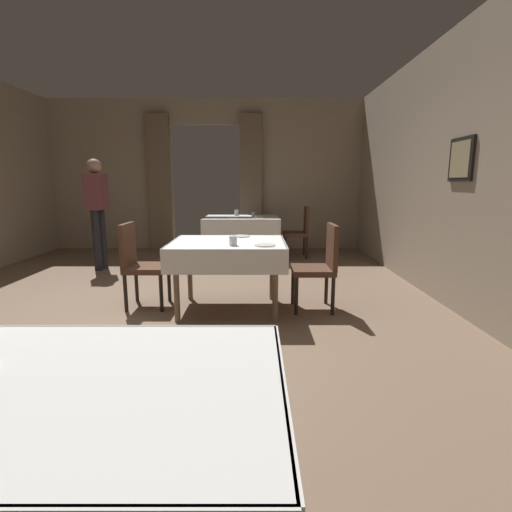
{
  "coord_description": "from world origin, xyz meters",
  "views": [
    {
      "loc": [
        1.02,
        -3.85,
        1.36
      ],
      "look_at": [
        1.02,
        0.15,
        0.6
      ],
      "focal_mm": 26.99,
      "sensor_mm": 36.0,
      "label": 1
    }
  ],
  "objects": [
    {
      "name": "ground",
      "position": [
        0.0,
        0.0,
        0.0
      ],
      "size": [
        10.08,
        10.08,
        0.0
      ],
      "primitive_type": "plane",
      "color": "#7A604C"
    },
    {
      "name": "wall_right",
      "position": [
        3.2,
        -0.0,
        1.5
      ],
      "size": [
        0.16,
        8.4,
        3.0
      ],
      "color": "gray",
      "rests_on": "ground"
    },
    {
      "name": "wall_back",
      "position": [
        0.0,
        4.18,
        1.52
      ],
      "size": [
        6.4,
        0.27,
        3.0
      ],
      "color": "gray",
      "rests_on": "ground"
    },
    {
      "name": "dining_table_near",
      "position": [
        0.35,
        -2.75,
        0.65
      ],
      "size": [
        1.54,
        0.96,
        0.75
      ],
      "color": "#7A604C",
      "rests_on": "ground"
    },
    {
      "name": "dining_table_mid",
      "position": [
        0.73,
        0.17,
        0.66
      ],
      "size": [
        1.2,
        1.0,
        0.75
      ],
      "color": "#7A604C",
      "rests_on": "ground"
    },
    {
      "name": "dining_table_far",
      "position": [
        0.76,
        3.14,
        0.65
      ],
      "size": [
        1.36,
        1.02,
        0.75
      ],
      "color": "#7A604C",
      "rests_on": "ground"
    },
    {
      "name": "chair_mid_right",
      "position": [
        1.71,
        0.18,
        0.52
      ],
      "size": [
        0.44,
        0.44,
        0.93
      ],
      "color": "black",
      "rests_on": "ground"
    },
    {
      "name": "chair_mid_left",
      "position": [
        -0.26,
        0.28,
        0.52
      ],
      "size": [
        0.45,
        0.44,
        0.93
      ],
      "color": "black",
      "rests_on": "ground"
    },
    {
      "name": "chair_far_right",
      "position": [
        1.83,
        3.19,
        0.52
      ],
      "size": [
        0.44,
        0.44,
        0.93
      ],
      "color": "black",
      "rests_on": "ground"
    },
    {
      "name": "plate_mid_a",
      "position": [
        0.85,
        0.53,
        0.76
      ],
      "size": [
        0.2,
        0.2,
        0.01
      ],
      "primitive_type": "cylinder",
      "color": "white",
      "rests_on": "dining_table_mid"
    },
    {
      "name": "plate_mid_b",
      "position": [
        1.11,
        -0.12,
        0.76
      ],
      "size": [
        0.2,
        0.2,
        0.01
      ],
      "primitive_type": "cylinder",
      "color": "white",
      "rests_on": "dining_table_mid"
    },
    {
      "name": "glass_mid_c",
      "position": [
        0.8,
        -0.11,
        0.8
      ],
      "size": [
        0.08,
        0.08,
        0.09
      ],
      "primitive_type": "cylinder",
      "color": "silver",
      "rests_on": "dining_table_mid"
    },
    {
      "name": "glass_far_a",
      "position": [
        0.65,
        3.48,
        0.8
      ],
      "size": [
        0.08,
        0.08,
        0.11
      ],
      "primitive_type": "cylinder",
      "color": "silver",
      "rests_on": "dining_table_far"
    },
    {
      "name": "glass_far_b",
      "position": [
        0.97,
        3.21,
        0.8
      ],
      "size": [
        0.07,
        0.07,
        0.09
      ],
      "primitive_type": "cylinder",
      "color": "silver",
      "rests_on": "dining_table_far"
    },
    {
      "name": "plate_far_c",
      "position": [
        1.06,
        2.79,
        0.76
      ],
      "size": [
        0.18,
        0.18,
        0.01
      ],
      "primitive_type": "cylinder",
      "color": "white",
      "rests_on": "dining_table_far"
    },
    {
      "name": "plate_far_d",
      "position": [
        0.62,
        2.95,
        0.76
      ],
      "size": [
        0.2,
        0.2,
        0.01
      ],
      "primitive_type": "cylinder",
      "color": "white",
      "rests_on": "dining_table_far"
    },
    {
      "name": "person_waiter_by_doorway",
      "position": [
        -1.45,
        2.16,
        1.02
      ],
      "size": [
        0.25,
        0.38,
        1.72
      ],
      "color": "black",
      "rests_on": "ground"
    }
  ]
}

